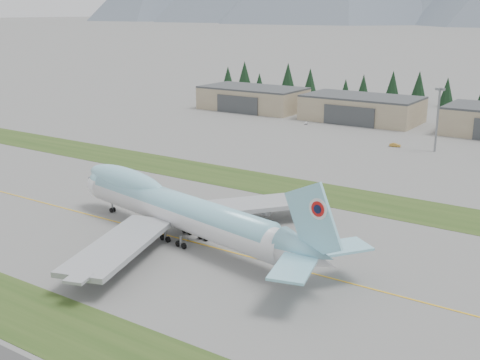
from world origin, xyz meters
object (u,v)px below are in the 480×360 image
Objects in this scene: service_vehicle_a at (306,124)px; service_vehicle_b at (395,147)px; boeing_747_freighter at (178,209)px; hangar_center at (362,108)px; hangar_left at (253,98)px.

service_vehicle_a is 0.79× the size of service_vehicle_b.
service_vehicle_a is (-39.04, 130.23, -6.37)m from boeing_747_freighter.
hangar_center is (-22.97, 149.85, -0.99)m from boeing_747_freighter.
hangar_center is at bearing 27.56° from service_vehicle_a.
boeing_747_freighter reaches higher than hangar_center.
service_vehicle_a is (38.93, -19.62, -5.39)m from hangar_left.
service_vehicle_b is at bearing -47.91° from service_vehicle_a.
boeing_747_freighter reaches higher than hangar_left.
hangar_left is 55.00m from hangar_center.
hangar_left reaches higher than service_vehicle_b.
hangar_left is at bearing 128.08° from boeing_747_freighter.
hangar_left is 15.64× the size of service_vehicle_a.
boeing_747_freighter is 168.92m from hangar_left.
service_vehicle_b is (29.70, -40.76, -5.39)m from hangar_center.
service_vehicle_a is at bearing 54.24° from service_vehicle_b.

